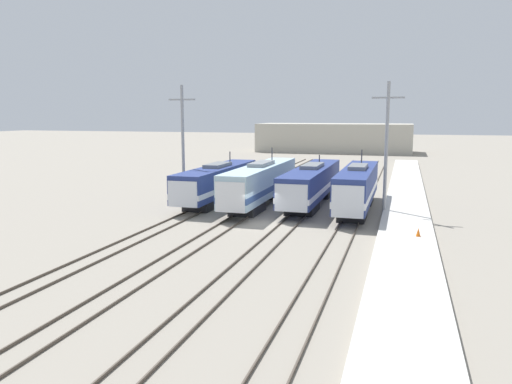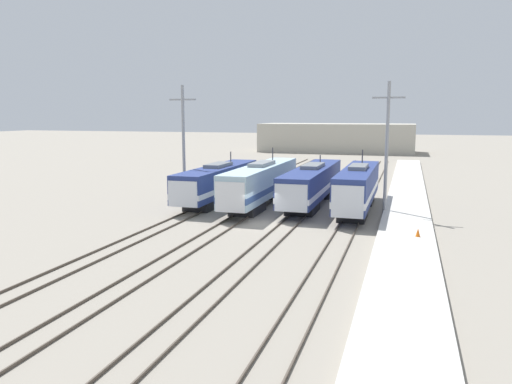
{
  "view_description": "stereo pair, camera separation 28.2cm",
  "coord_description": "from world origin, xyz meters",
  "px_view_note": "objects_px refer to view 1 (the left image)",
  "views": [
    {
      "loc": [
        11.27,
        -38.94,
        8.96
      ],
      "look_at": [
        -0.75,
        1.26,
        2.44
      ],
      "focal_mm": 35.0,
      "sensor_mm": 36.0,
      "label": 1
    },
    {
      "loc": [
        11.54,
        -38.86,
        8.96
      ],
      "look_at": [
        -0.75,
        1.26,
        2.44
      ],
      "focal_mm": 35.0,
      "sensor_mm": 36.0,
      "label": 2
    }
  ],
  "objects_px": {
    "locomotive_center_right": "(311,184)",
    "catenary_tower_left": "(183,142)",
    "locomotive_far_left": "(216,183)",
    "locomotive_center_left": "(260,183)",
    "catenary_tower_right": "(386,146)",
    "traffic_cone": "(418,232)",
    "locomotive_far_right": "(357,188)"
  },
  "relations": [
    {
      "from": "catenary_tower_left",
      "to": "traffic_cone",
      "type": "bearing_deg",
      "value": -23.38
    },
    {
      "from": "locomotive_center_right",
      "to": "locomotive_far_left",
      "type": "bearing_deg",
      "value": -170.08
    },
    {
      "from": "locomotive_far_left",
      "to": "locomotive_center_left",
      "type": "height_order",
      "value": "locomotive_center_left"
    },
    {
      "from": "catenary_tower_left",
      "to": "traffic_cone",
      "type": "relative_size",
      "value": 19.69
    },
    {
      "from": "locomotive_center_left",
      "to": "traffic_cone",
      "type": "bearing_deg",
      "value": -36.06
    },
    {
      "from": "catenary_tower_left",
      "to": "catenary_tower_right",
      "type": "xyz_separation_m",
      "value": [
        19.85,
        0.0,
        0.0
      ]
    },
    {
      "from": "locomotive_far_right",
      "to": "catenary_tower_left",
      "type": "bearing_deg",
      "value": -178.7
    },
    {
      "from": "locomotive_far_left",
      "to": "locomotive_center_left",
      "type": "xyz_separation_m",
      "value": [
        4.77,
        -0.21,
        0.14
      ]
    },
    {
      "from": "locomotive_far_left",
      "to": "catenary_tower_right",
      "type": "relative_size",
      "value": 1.45
    },
    {
      "from": "locomotive_center_right",
      "to": "locomotive_far_right",
      "type": "bearing_deg",
      "value": -27.64
    },
    {
      "from": "traffic_cone",
      "to": "locomotive_far_right",
      "type": "bearing_deg",
      "value": 117.41
    },
    {
      "from": "catenary_tower_left",
      "to": "locomotive_far_left",
      "type": "bearing_deg",
      "value": 21.93
    },
    {
      "from": "locomotive_center_right",
      "to": "locomotive_far_right",
      "type": "relative_size",
      "value": 1.16
    },
    {
      "from": "catenary_tower_left",
      "to": "traffic_cone",
      "type": "distance_m",
      "value": 25.25
    },
    {
      "from": "locomotive_center_right",
      "to": "locomotive_center_left",
      "type": "bearing_deg",
      "value": -158.49
    },
    {
      "from": "locomotive_center_left",
      "to": "traffic_cone",
      "type": "xyz_separation_m",
      "value": [
        14.81,
        -10.79,
        -1.49
      ]
    },
    {
      "from": "locomotive_center_left",
      "to": "catenary_tower_right",
      "type": "distance_m",
      "value": 12.73
    },
    {
      "from": "locomotive_center_left",
      "to": "catenary_tower_left",
      "type": "relative_size",
      "value": 1.59
    },
    {
      "from": "catenary_tower_right",
      "to": "traffic_cone",
      "type": "relative_size",
      "value": 19.69
    },
    {
      "from": "locomotive_center_left",
      "to": "locomotive_far_right",
      "type": "xyz_separation_m",
      "value": [
        9.54,
        -0.62,
        0.01
      ]
    },
    {
      "from": "traffic_cone",
      "to": "catenary_tower_left",
      "type": "bearing_deg",
      "value": 156.62
    },
    {
      "from": "locomotive_far_left",
      "to": "catenary_tower_right",
      "type": "height_order",
      "value": "catenary_tower_right"
    },
    {
      "from": "locomotive_center_right",
      "to": "catenary_tower_left",
      "type": "xyz_separation_m",
      "value": [
        -12.57,
        -2.89,
        4.13
      ]
    },
    {
      "from": "locomotive_far_left",
      "to": "traffic_cone",
      "type": "height_order",
      "value": "locomotive_far_left"
    },
    {
      "from": "locomotive_center_left",
      "to": "catenary_tower_left",
      "type": "xyz_separation_m",
      "value": [
        -7.8,
        -1.01,
        4.0
      ]
    },
    {
      "from": "locomotive_far_left",
      "to": "locomotive_center_left",
      "type": "bearing_deg",
      "value": -2.54
    },
    {
      "from": "locomotive_far_left",
      "to": "traffic_cone",
      "type": "distance_m",
      "value": 22.5
    },
    {
      "from": "locomotive_center_right",
      "to": "traffic_cone",
      "type": "distance_m",
      "value": 16.22
    },
    {
      "from": "locomotive_center_right",
      "to": "catenary_tower_right",
      "type": "xyz_separation_m",
      "value": [
        7.27,
        -2.89,
        4.13
      ]
    },
    {
      "from": "locomotive_far_right",
      "to": "traffic_cone",
      "type": "xyz_separation_m",
      "value": [
        5.27,
        -10.17,
        -1.51
      ]
    },
    {
      "from": "catenary_tower_right",
      "to": "traffic_cone",
      "type": "height_order",
      "value": "catenary_tower_right"
    },
    {
      "from": "catenary_tower_left",
      "to": "catenary_tower_right",
      "type": "height_order",
      "value": "same"
    }
  ]
}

